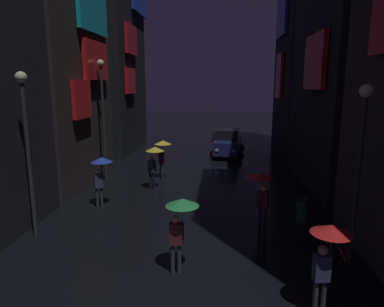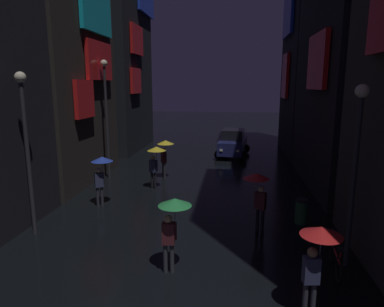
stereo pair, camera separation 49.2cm
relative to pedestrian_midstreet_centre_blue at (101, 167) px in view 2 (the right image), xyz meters
The scene contains 15 objects.
building_left_mid 7.46m from the pedestrian_midstreet_centre_blue, 135.74° to the left, with size 4.25×7.10×13.92m.
building_left_far 14.89m from the pedestrian_midstreet_centre_blue, 106.23° to the left, with size 4.25×7.82×16.05m.
building_right_mid 13.82m from the pedestrian_midstreet_centre_blue, 21.79° to the left, with size 4.25×8.78×16.77m.
pedestrian_midstreet_centre_blue is the anchor object (origin of this frame).
pedestrian_foreground_right_red 6.60m from the pedestrian_midstreet_centre_blue, 16.66° to the right, with size 0.90×0.90×2.12m.
pedestrian_foreground_left_yellow 3.13m from the pedestrian_midstreet_centre_blue, 56.87° to the left, with size 0.90×0.90×2.12m.
pedestrian_midstreet_left_yellow 4.91m from the pedestrian_midstreet_centre_blue, 68.62° to the left, with size 0.90×0.90×2.12m.
pedestrian_near_crossing_green 6.21m from the pedestrian_midstreet_centre_blue, 51.06° to the right, with size 0.90×0.90×2.12m.
pedestrian_far_right_red 9.63m from the pedestrian_midstreet_centre_blue, 40.57° to the right, with size 0.90×0.90×2.12m.
bicycle_parked_at_storefront 9.45m from the pedestrian_midstreet_centre_blue, 27.27° to the right, with size 0.26×1.82×0.96m.
car_distant 12.37m from the pedestrian_midstreet_centre_blue, 63.89° to the left, with size 2.56×4.29×1.92m.
streetlamp_left_far 4.93m from the pedestrian_midstreet_centre_blue, 106.86° to the left, with size 0.36×0.36×6.32m.
streetlamp_left_near 3.69m from the pedestrian_midstreet_centre_blue, 113.21° to the right, with size 0.36×0.36×5.47m.
streetlamp_right_near 9.68m from the pedestrian_midstreet_centre_blue, 24.14° to the right, with size 0.36×0.36×5.09m.
trash_bin 8.16m from the pedestrian_midstreet_centre_blue, ahead, with size 0.46×0.46×0.93m.
Camera 2 is at (1.75, -4.40, 5.08)m, focal length 32.00 mm.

